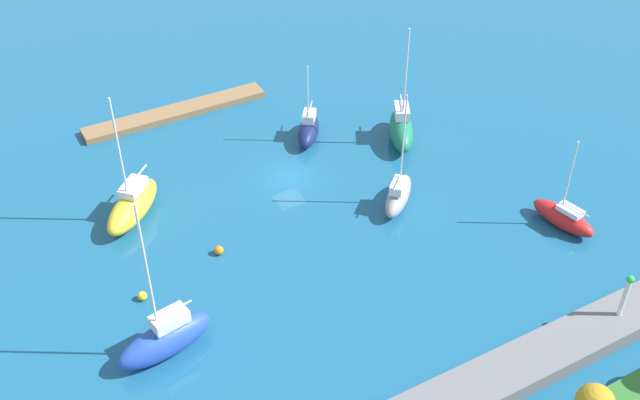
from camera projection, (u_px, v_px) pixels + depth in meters
name	position (u px, v px, depth m)	size (l,w,h in m)	color
water	(288.00, 178.00, 70.14)	(160.00, 160.00, 0.00)	#19567F
pier_dock	(176.00, 112.00, 78.48)	(19.04, 2.40, 0.65)	olive
breakwater	(480.00, 388.00, 50.65)	(56.31, 3.52, 1.32)	slate
harbor_beacon	(626.00, 293.00, 53.64)	(0.56, 0.56, 3.73)	silver
sailboat_red_mid_basin	(563.00, 217.00, 64.16)	(2.99, 6.14, 8.34)	red
sailboat_gray_lone_north	(398.00, 195.00, 66.23)	(5.52, 5.24, 10.87)	gray
sailboat_green_inner_mooring	(401.00, 128.00, 73.94)	(5.19, 7.06, 12.06)	#19724C
sailboat_navy_far_south	(309.00, 130.00, 74.45)	(4.74, 5.46, 8.16)	#141E4C
sailboat_yellow_far_north	(133.00, 205.00, 64.79)	(7.11, 7.08, 11.98)	yellow
sailboat_blue_center_basin	(166.00, 338.00, 53.00)	(7.42, 3.46, 13.47)	#2347B2
mooring_buoy_yellow	(142.00, 296.00, 57.74)	(0.71, 0.71, 0.71)	yellow
mooring_buoy_orange	(219.00, 250.00, 61.76)	(0.76, 0.76, 0.76)	orange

